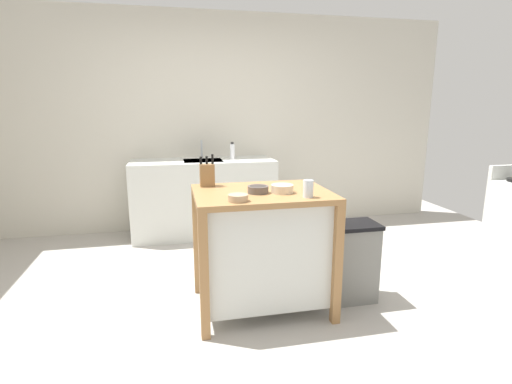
{
  "coord_description": "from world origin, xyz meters",
  "views": [
    {
      "loc": [
        -0.52,
        -2.74,
        1.51
      ],
      "look_at": [
        0.1,
        0.13,
        0.86
      ],
      "focal_mm": 27.27,
      "sensor_mm": 36.0,
      "label": 1
    }
  ],
  "objects_px": {
    "kitchen_island": "(262,243)",
    "bowl_stoneware_deep": "(258,189)",
    "knife_block": "(207,175)",
    "bottle_dish_soap": "(232,151)",
    "trash_bin": "(353,261)",
    "bowl_ceramic_wide": "(238,198)",
    "drinking_cup": "(308,189)",
    "bowl_ceramic_small": "(282,188)",
    "sink_faucet": "(202,149)"
  },
  "relations": [
    {
      "from": "kitchen_island",
      "to": "bowl_stoneware_deep",
      "type": "relative_size",
      "value": 6.62
    },
    {
      "from": "bowl_ceramic_small",
      "to": "bottle_dish_soap",
      "type": "height_order",
      "value": "bottle_dish_soap"
    },
    {
      "from": "kitchen_island",
      "to": "bowl_ceramic_small",
      "type": "height_order",
      "value": "bowl_ceramic_small"
    },
    {
      "from": "kitchen_island",
      "to": "drinking_cup",
      "type": "xyz_separation_m",
      "value": [
        0.26,
        -0.26,
        0.46
      ]
    },
    {
      "from": "trash_bin",
      "to": "kitchen_island",
      "type": "bearing_deg",
      "value": 177.18
    },
    {
      "from": "bowl_ceramic_wide",
      "to": "drinking_cup",
      "type": "xyz_separation_m",
      "value": [
        0.48,
        0.01,
        0.04
      ]
    },
    {
      "from": "bowl_ceramic_wide",
      "to": "bottle_dish_soap",
      "type": "bearing_deg",
      "value": 82.17
    },
    {
      "from": "bowl_ceramic_small",
      "to": "trash_bin",
      "type": "xyz_separation_m",
      "value": [
        0.6,
        0.05,
        -0.62
      ]
    },
    {
      "from": "knife_block",
      "to": "bowl_ceramic_small",
      "type": "height_order",
      "value": "knife_block"
    },
    {
      "from": "drinking_cup",
      "to": "bottle_dish_soap",
      "type": "bearing_deg",
      "value": 95.17
    },
    {
      "from": "kitchen_island",
      "to": "sink_faucet",
      "type": "xyz_separation_m",
      "value": [
        -0.28,
        1.98,
        0.5
      ]
    },
    {
      "from": "bowl_stoneware_deep",
      "to": "sink_faucet",
      "type": "height_order",
      "value": "sink_faucet"
    },
    {
      "from": "bowl_ceramic_small",
      "to": "sink_faucet",
      "type": "height_order",
      "value": "sink_faucet"
    },
    {
      "from": "bowl_ceramic_wide",
      "to": "trash_bin",
      "type": "bearing_deg",
      "value": 13.55
    },
    {
      "from": "kitchen_island",
      "to": "sink_faucet",
      "type": "height_order",
      "value": "sink_faucet"
    },
    {
      "from": "kitchen_island",
      "to": "sink_faucet",
      "type": "distance_m",
      "value": 2.06
    },
    {
      "from": "sink_faucet",
      "to": "trash_bin",
      "type": "bearing_deg",
      "value": -63.48
    },
    {
      "from": "knife_block",
      "to": "kitchen_island",
      "type": "bearing_deg",
      "value": -36.03
    },
    {
      "from": "bowl_ceramic_wide",
      "to": "bowl_ceramic_small",
      "type": "relative_size",
      "value": 0.83
    },
    {
      "from": "bottle_dish_soap",
      "to": "bowl_ceramic_wide",
      "type": "bearing_deg",
      "value": -97.83
    },
    {
      "from": "bowl_ceramic_wide",
      "to": "bottle_dish_soap",
      "type": "relative_size",
      "value": 0.65
    },
    {
      "from": "bowl_ceramic_wide",
      "to": "bowl_stoneware_deep",
      "type": "bearing_deg",
      "value": 49.46
    },
    {
      "from": "bowl_ceramic_small",
      "to": "bottle_dish_soap",
      "type": "bearing_deg",
      "value": 91.77
    },
    {
      "from": "knife_block",
      "to": "bottle_dish_soap",
      "type": "bearing_deg",
      "value": 74.42
    },
    {
      "from": "trash_bin",
      "to": "drinking_cup",
      "type": "bearing_deg",
      "value": -154.81
    },
    {
      "from": "knife_block",
      "to": "sink_faucet",
      "type": "height_order",
      "value": "knife_block"
    },
    {
      "from": "bowl_stoneware_deep",
      "to": "bottle_dish_soap",
      "type": "distance_m",
      "value": 1.9
    },
    {
      "from": "drinking_cup",
      "to": "bowl_ceramic_small",
      "type": "bearing_deg",
      "value": 126.77
    },
    {
      "from": "sink_faucet",
      "to": "bottle_dish_soap",
      "type": "distance_m",
      "value": 0.37
    },
    {
      "from": "bowl_ceramic_wide",
      "to": "trash_bin",
      "type": "xyz_separation_m",
      "value": [
        0.95,
        0.23,
        -0.62
      ]
    },
    {
      "from": "bowl_stoneware_deep",
      "to": "drinking_cup",
      "type": "distance_m",
      "value": 0.36
    },
    {
      "from": "kitchen_island",
      "to": "knife_block",
      "type": "height_order",
      "value": "knife_block"
    },
    {
      "from": "sink_faucet",
      "to": "bottle_dish_soap",
      "type": "bearing_deg",
      "value": -21.4
    },
    {
      "from": "bowl_ceramic_wide",
      "to": "sink_faucet",
      "type": "relative_size",
      "value": 0.6
    },
    {
      "from": "bowl_ceramic_wide",
      "to": "drinking_cup",
      "type": "height_order",
      "value": "drinking_cup"
    },
    {
      "from": "knife_block",
      "to": "drinking_cup",
      "type": "bearing_deg",
      "value": -39.83
    },
    {
      "from": "bowl_ceramic_small",
      "to": "knife_block",
      "type": "bearing_deg",
      "value": 144.92
    },
    {
      "from": "trash_bin",
      "to": "sink_faucet",
      "type": "bearing_deg",
      "value": 116.52
    },
    {
      "from": "bottle_dish_soap",
      "to": "bowl_stoneware_deep",
      "type": "bearing_deg",
      "value": -93.35
    },
    {
      "from": "kitchen_island",
      "to": "trash_bin",
      "type": "bearing_deg",
      "value": -2.82
    },
    {
      "from": "bowl_ceramic_wide",
      "to": "sink_faucet",
      "type": "height_order",
      "value": "sink_faucet"
    },
    {
      "from": "knife_block",
      "to": "sink_faucet",
      "type": "relative_size",
      "value": 1.11
    },
    {
      "from": "bowl_ceramic_wide",
      "to": "bottle_dish_soap",
      "type": "distance_m",
      "value": 2.13
    },
    {
      "from": "bowl_ceramic_small",
      "to": "drinking_cup",
      "type": "distance_m",
      "value": 0.22
    },
    {
      "from": "bowl_ceramic_wide",
      "to": "sink_faucet",
      "type": "xyz_separation_m",
      "value": [
        -0.06,
        2.24,
        0.07
      ]
    },
    {
      "from": "kitchen_island",
      "to": "bowl_ceramic_wide",
      "type": "height_order",
      "value": "bowl_ceramic_wide"
    },
    {
      "from": "knife_block",
      "to": "bowl_ceramic_small",
      "type": "distance_m",
      "value": 0.61
    },
    {
      "from": "kitchen_island",
      "to": "bowl_stoneware_deep",
      "type": "height_order",
      "value": "bowl_stoneware_deep"
    },
    {
      "from": "trash_bin",
      "to": "bottle_dish_soap",
      "type": "relative_size",
      "value": 3.1
    },
    {
      "from": "kitchen_island",
      "to": "sink_faucet",
      "type": "relative_size",
      "value": 4.44
    }
  ]
}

